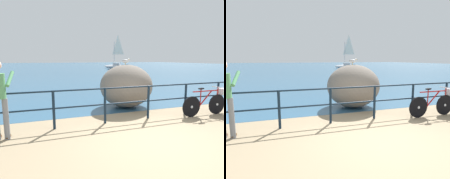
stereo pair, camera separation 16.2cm
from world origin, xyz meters
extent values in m
cube|color=#937F60|center=(0.00, 20.00, -0.05)|extent=(120.00, 120.00, 0.10)
cube|color=#2D5675|center=(0.00, 47.46, 0.00)|extent=(120.00, 90.00, 0.01)
cylinder|color=black|center=(-2.08, 1.62, 0.51)|extent=(0.07, 0.07, 1.02)
cylinder|color=black|center=(-0.69, 1.62, 0.51)|extent=(0.07, 0.07, 1.02)
cylinder|color=black|center=(0.69, 1.62, 0.51)|extent=(0.07, 0.07, 1.02)
cylinder|color=black|center=(2.08, 1.62, 0.51)|extent=(0.07, 0.07, 1.02)
cylinder|color=black|center=(3.47, 1.62, 0.51)|extent=(0.07, 0.07, 1.02)
cylinder|color=black|center=(0.00, 1.62, 1.00)|extent=(9.72, 0.04, 0.04)
cylinder|color=black|center=(0.00, 1.62, 0.55)|extent=(9.72, 0.04, 0.04)
cylinder|color=black|center=(2.03, 1.27, 0.33)|extent=(0.66, 0.04, 0.66)
cylinder|color=#B7BCC6|center=(2.03, 1.27, 0.33)|extent=(0.08, 0.06, 0.08)
cylinder|color=black|center=(3.07, 1.27, 0.33)|extent=(0.66, 0.04, 0.66)
cylinder|color=#B7BCC6|center=(3.07, 1.27, 0.33)|extent=(0.08, 0.06, 0.08)
cylinder|color=maroon|center=(2.55, 1.27, 0.80)|extent=(0.99, 0.04, 0.04)
cylinder|color=maroon|center=(2.58, 1.27, 0.57)|extent=(0.50, 0.04, 0.50)
cylinder|color=maroon|center=(2.37, 1.27, 0.59)|extent=(0.03, 0.03, 0.53)
ellipsoid|color=black|center=(2.37, 1.27, 0.89)|extent=(0.24, 0.10, 0.06)
cylinder|color=maroon|center=(3.07, 1.27, 0.62)|extent=(0.03, 0.03, 0.57)
cylinder|color=#B7BCC6|center=(3.07, 1.27, 0.90)|extent=(0.03, 0.48, 0.03)
cube|color=#B7BCC6|center=(3.25, 1.27, 0.75)|extent=(0.20, 0.24, 0.20)
cylinder|color=slate|center=(-3.14, 1.31, 0.47)|extent=(0.12, 0.12, 0.95)
ellipsoid|color=#513319|center=(-3.13, 1.37, 0.04)|extent=(0.13, 0.27, 0.08)
cylinder|color=#4C8C59|center=(-3.02, 1.53, 1.36)|extent=(0.15, 0.52, 0.34)
ellipsoid|color=slate|center=(0.66, 3.22, 0.80)|extent=(1.98, 1.94, 1.60)
cylinder|color=gold|center=(0.67, 3.34, 1.63)|extent=(0.01, 0.01, 0.06)
cylinder|color=gold|center=(0.65, 3.30, 1.63)|extent=(0.01, 0.01, 0.06)
ellipsoid|color=white|center=(0.66, 3.32, 1.72)|extent=(0.28, 0.24, 0.13)
ellipsoid|color=#9E9EA3|center=(0.65, 3.33, 1.75)|extent=(0.27, 0.23, 0.06)
sphere|color=white|center=(0.76, 3.25, 1.79)|extent=(0.08, 0.08, 0.08)
cone|color=gold|center=(0.80, 3.23, 1.79)|extent=(0.05, 0.05, 0.02)
ellipsoid|color=white|center=(10.81, 31.13, 0.36)|extent=(4.16, 3.89, 0.70)
cube|color=silver|center=(11.04, 30.93, 0.89)|extent=(1.50, 1.46, 0.36)
cylinder|color=#B2B2B7|center=(10.66, 31.26, 2.81)|extent=(0.10, 0.10, 4.20)
pyramid|color=white|center=(11.23, 30.76, 4.38)|extent=(1.24, 1.11, 3.57)
camera|label=1|loc=(-2.35, -3.52, 1.82)|focal=31.57mm
camera|label=2|loc=(-2.19, -3.58, 1.82)|focal=31.57mm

